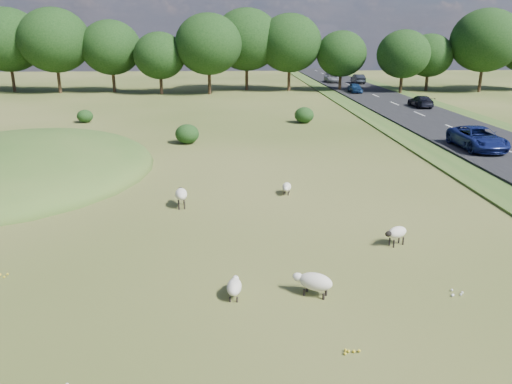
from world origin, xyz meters
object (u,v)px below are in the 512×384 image
sheep_2 (314,282)px  car_7 (421,101)px  car_2 (355,88)px  car_1 (335,71)px  car_0 (358,79)px  sheep_1 (234,286)px  sheep_5 (397,233)px  sheep_0 (181,194)px  sheep_4 (287,187)px  car_5 (333,78)px  car_3 (478,138)px

sheep_2 → car_7: 44.73m
sheep_2 → car_2: bearing=-77.7°
car_1 → car_0: bearing=90.0°
sheep_1 → sheep_2: 2.52m
sheep_1 → car_7: bearing=-21.8°
car_0 → car_2: (-3.80, -13.79, -0.09)m
sheep_2 → car_7: car_7 is taller
car_0 → car_7: car_0 is taller
sheep_1 → car_2: (17.16, 55.53, 0.51)m
sheep_5 → car_0: (14.62, 65.56, 0.45)m
sheep_0 → car_2: size_ratio=0.35×
sheep_4 → sheep_5: size_ratio=0.98×
car_7 → car_2: bearing=-75.6°
sheep_0 → sheep_4: size_ratio=1.23×
car_1 → car_5: (-3.80, -16.99, -0.10)m
sheep_5 → car_1: size_ratio=0.21×
car_1 → car_3: bearing=86.8°
car_0 → car_2: 14.30m
sheep_1 → car_1: 90.88m
car_1 → car_2: (-3.80, -32.89, -0.13)m
sheep_4 → car_5: car_5 is taller
sheep_4 → sheep_5: 7.68m
car_1 → car_2: bearing=83.4°
sheep_1 → sheep_4: 10.92m
sheep_0 → sheep_2: sheep_0 is taller
sheep_4 → car_0: (18.18, 58.76, 0.61)m
sheep_1 → car_1: size_ratio=0.20×
car_7 → sheep_5: bearing=68.4°
sheep_2 → car_3: (14.64, 19.54, 0.53)m
car_2 → sheep_5: bearing=-101.8°
sheep_4 → sheep_0: bearing=-59.1°
car_3 → car_5: bearing=90.0°
sheep_2 → car_3: 24.43m
sheep_1 → sheep_5: sheep_5 is taller
sheep_1 → car_5: car_5 is taller
sheep_4 → car_0: bearing=174.9°
sheep_2 → sheep_4: 10.55m
sheep_1 → car_1: (20.96, 88.42, 0.64)m
sheep_2 → car_1: size_ratio=0.26×
sheep_5 → car_2: size_ratio=0.29×
sheep_0 → car_3: (19.63, 10.79, 0.37)m
sheep_2 → car_2: car_2 is taller
sheep_0 → sheep_1: sheep_0 is taller
car_0 → sheep_0: bearing=68.8°
car_7 → car_5: bearing=-82.9°
sheep_2 → car_2: (14.64, 55.51, 0.41)m
sheep_4 → car_7: 35.26m
sheep_5 → car_5: (10.82, 67.67, 0.39)m
sheep_4 → car_7: bearing=161.0°
sheep_2 → car_7: bearing=-87.2°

